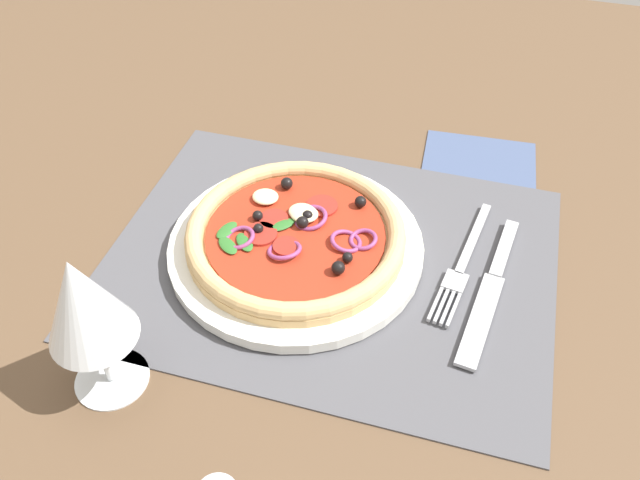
# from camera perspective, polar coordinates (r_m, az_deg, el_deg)

# --- Properties ---
(ground_plane) EXTENTS (1.90, 1.40, 0.02)m
(ground_plane) POSITION_cam_1_polar(r_m,az_deg,el_deg) (0.68, 0.88, -2.47)
(ground_plane) COLOR brown
(placemat) EXTENTS (0.45, 0.34, 0.00)m
(placemat) POSITION_cam_1_polar(r_m,az_deg,el_deg) (0.67, 0.90, -1.66)
(placemat) COLOR #4C4C51
(placemat) RESTS_ON ground_plane
(plate) EXTENTS (0.26, 0.26, 0.01)m
(plate) POSITION_cam_1_polar(r_m,az_deg,el_deg) (0.68, -2.05, -0.48)
(plate) COLOR silver
(plate) RESTS_ON placemat
(pizza) EXTENTS (0.22, 0.22, 0.03)m
(pizza) POSITION_cam_1_polar(r_m,az_deg,el_deg) (0.66, -2.09, 0.58)
(pizza) COLOR tan
(pizza) RESTS_ON plate
(fork) EXTENTS (0.04, 0.18, 0.00)m
(fork) POSITION_cam_1_polar(r_m,az_deg,el_deg) (0.68, 12.13, -2.27)
(fork) COLOR #B2B5BA
(fork) RESTS_ON placemat
(knife) EXTENTS (0.04, 0.20, 0.01)m
(knife) POSITION_cam_1_polar(r_m,az_deg,el_deg) (0.66, 14.51, -4.19)
(knife) COLOR #B2B5BA
(knife) RESTS_ON placemat
(wine_glass) EXTENTS (0.07, 0.07, 0.15)m
(wine_glass) POSITION_cam_1_polar(r_m,az_deg,el_deg) (0.54, -19.77, -5.33)
(wine_glass) COLOR silver
(wine_glass) RESTS_ON ground_plane
(napkin) EXTENTS (0.14, 0.13, 0.00)m
(napkin) POSITION_cam_1_polar(r_m,az_deg,el_deg) (0.81, 13.58, 6.28)
(napkin) COLOR #425175
(napkin) RESTS_ON ground_plane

